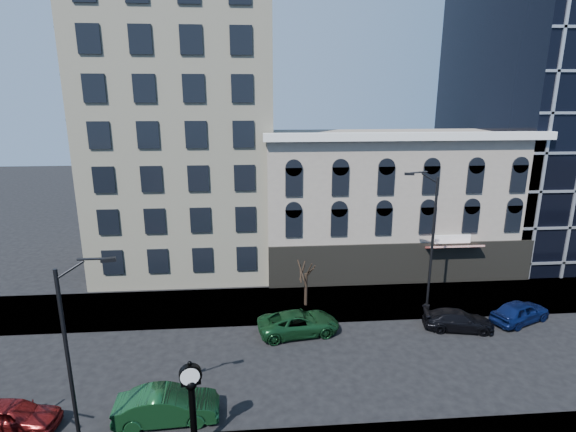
{
  "coord_description": "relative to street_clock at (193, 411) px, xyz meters",
  "views": [
    {
      "loc": [
        -0.15,
        -22.71,
        15.26
      ],
      "look_at": [
        2.0,
        4.0,
        8.0
      ],
      "focal_mm": 28.0,
      "sensor_mm": 36.0,
      "label": 1
    }
  ],
  "objects": [
    {
      "name": "ground",
      "position": [
        2.91,
        6.04,
        -2.13
      ],
      "size": [
        160.0,
        160.0,
        0.0
      ],
      "primitive_type": "plane",
      "color": "black",
      "rests_on": "ground"
    },
    {
      "name": "sidewalk_far",
      "position": [
        2.91,
        14.04,
        -2.07
      ],
      "size": [
        160.0,
        6.0,
        0.12
      ],
      "primitive_type": "cube",
      "color": "gray",
      "rests_on": "ground"
    },
    {
      "name": "cream_tower",
      "position": [
        -3.2,
        24.93,
        17.19
      ],
      "size": [
        15.9,
        15.4,
        42.5
      ],
      "color": "beige",
      "rests_on": "ground"
    },
    {
      "name": "victorian_row",
      "position": [
        14.91,
        21.94,
        3.87
      ],
      "size": [
        22.6,
        11.19,
        12.5
      ],
      "color": "gray",
      "rests_on": "ground"
    },
    {
      "name": "glass_office",
      "position": [
        34.91,
        26.95,
        11.87
      ],
      "size": [
        20.0,
        20.15,
        28.0
      ],
      "color": "black",
      "rests_on": "ground"
    },
    {
      "name": "street_clock",
      "position": [
        0.0,
        0.0,
        0.0
      ],
      "size": [
        1.01,
        1.01,
        4.45
      ],
      "rotation": [
        0.0,
        0.0,
        0.21
      ],
      "color": "black",
      "rests_on": "sidewalk_near"
    },
    {
      "name": "street_lamp_near",
      "position": [
        -4.12,
        0.03,
        4.98
      ],
      "size": [
        2.36,
        0.82,
        9.26
      ],
      "rotation": [
        0.0,
        0.0,
        0.24
      ],
      "color": "black",
      "rests_on": "sidewalk_near"
    },
    {
      "name": "street_lamp_far",
      "position": [
        14.4,
        12.18,
        5.84
      ],
      "size": [
        2.67,
        0.76,
        10.4
      ],
      "rotation": [
        0.0,
        0.0,
        2.97
      ],
      "color": "black",
      "rests_on": "sidewalk_far"
    },
    {
      "name": "bare_tree_far",
      "position": [
        6.53,
        13.7,
        1.0
      ],
      "size": [
        2.34,
        2.34,
        4.01
      ],
      "color": "black",
      "rests_on": "sidewalk_far"
    },
    {
      "name": "car_near_a",
      "position": [
        -8.66,
        2.14,
        -1.41
      ],
      "size": [
        4.38,
        2.07,
        1.45
      ],
      "primitive_type": "imported",
      "rotation": [
        0.0,
        0.0,
        1.48
      ],
      "color": "maroon",
      "rests_on": "ground"
    },
    {
      "name": "car_near_b",
      "position": [
        -1.55,
        2.15,
        -1.32
      ],
      "size": [
        5.01,
        1.98,
        1.62
      ],
      "primitive_type": "imported",
      "rotation": [
        0.0,
        0.0,
        1.62
      ],
      "color": "#143F1E",
      "rests_on": "ground"
    },
    {
      "name": "car_far_a",
      "position": [
        5.6,
        9.82,
        -1.39
      ],
      "size": [
        5.67,
        3.25,
        1.49
      ],
      "primitive_type": "imported",
      "rotation": [
        0.0,
        0.0,
        1.72
      ],
      "color": "#143F1E",
      "rests_on": "ground"
    },
    {
      "name": "car_far_b",
      "position": [
        16.32,
        9.51,
        -1.47
      ],
      "size": [
        4.86,
        2.7,
        1.33
      ],
      "primitive_type": "imported",
      "rotation": [
        0.0,
        0.0,
        1.38
      ],
      "color": "black",
      "rests_on": "ground"
    },
    {
      "name": "car_far_c",
      "position": [
        21.03,
        10.14,
        -1.36
      ],
      "size": [
        4.88,
        3.46,
        1.54
      ],
      "primitive_type": "imported",
      "rotation": [
        0.0,
        0.0,
        1.98
      ],
      "color": "#0C194C",
      "rests_on": "ground"
    }
  ]
}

